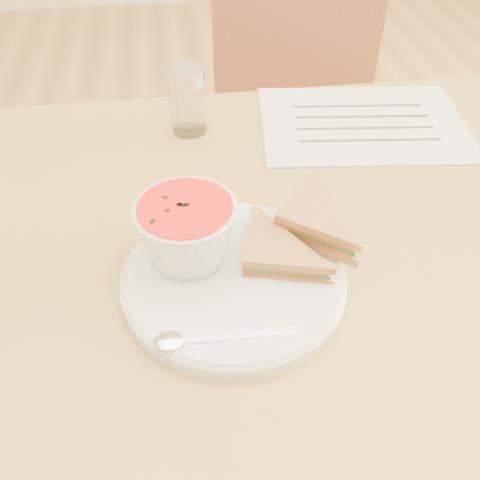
{
  "coord_description": "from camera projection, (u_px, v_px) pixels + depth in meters",
  "views": [
    {
      "loc": [
        -0.14,
        -0.5,
        1.2
      ],
      "look_at": [
        -0.08,
        -0.08,
        0.8
      ],
      "focal_mm": 40.0,
      "sensor_mm": 36.0,
      "label": 1
    }
  ],
  "objects": [
    {
      "name": "condiment_shaker",
      "position": [
        188.0,
        101.0,
        0.81
      ],
      "size": [
        0.06,
        0.06,
        0.1
      ],
      "primitive_type": null,
      "rotation": [
        0.0,
        0.0,
        0.05
      ],
      "color": "silver",
      "rests_on": "dining_table"
    },
    {
      "name": "sandwich_half_b",
      "position": [
        273.0,
        225.0,
        0.61
      ],
      "size": [
        0.15,
        0.15,
        0.03
      ],
      "primitive_type": null,
      "rotation": [
        0.0,
        0.0,
        -0.67
      ],
      "color": "#BE8A43",
      "rests_on": "plate"
    },
    {
      "name": "spoon",
      "position": [
        224.0,
        337.0,
        0.52
      ],
      "size": [
        0.18,
        0.04,
        0.01
      ],
      "primitive_type": null,
      "rotation": [
        0.0,
        0.0,
        -0.03
      ],
      "color": "silver",
      "rests_on": "plate"
    },
    {
      "name": "dining_table",
      "position": [
        280.0,
        382.0,
        0.94
      ],
      "size": [
        1.0,
        0.7,
        0.75
      ],
      "primitive_type": null,
      "color": "olive",
      "rests_on": "floor"
    },
    {
      "name": "floor",
      "position": [
        272.0,
        474.0,
        1.19
      ],
      "size": [
        5.0,
        6.0,
        0.01
      ],
      "primitive_type": "cube",
      "color": "olive",
      "rests_on": "ground"
    },
    {
      "name": "plate",
      "position": [
        234.0,
        280.0,
        0.6
      ],
      "size": [
        0.25,
        0.25,
        0.02
      ],
      "primitive_type": null,
      "rotation": [
        0.0,
        0.0,
        -0.01
      ],
      "color": "silver",
      "rests_on": "dining_table"
    },
    {
      "name": "soup_bowl",
      "position": [
        187.0,
        235.0,
        0.58
      ],
      "size": [
        0.14,
        0.14,
        0.08
      ],
      "primitive_type": null,
      "rotation": [
        0.0,
        0.0,
        -0.35
      ],
      "color": "silver",
      "rests_on": "plate"
    },
    {
      "name": "chair_far",
      "position": [
        286.0,
        155.0,
        1.31
      ],
      "size": [
        0.5,
        0.5,
        0.91
      ],
      "primitive_type": null,
      "rotation": [
        0.0,
        0.0,
        2.88
      ],
      "color": "brown",
      "rests_on": "floor"
    },
    {
      "name": "sandwich_half_a",
      "position": [
        242.0,
        271.0,
        0.57
      ],
      "size": [
        0.12,
        0.12,
        0.03
      ],
      "primitive_type": null,
      "rotation": [
        0.0,
        0.0,
        -0.26
      ],
      "color": "#BE8A43",
      "rests_on": "plate"
    },
    {
      "name": "paper_menu",
      "position": [
        363.0,
        123.0,
        0.85
      ],
      "size": [
        0.35,
        0.27,
        0.0
      ],
      "primitive_type": null,
      "rotation": [
        0.0,
        0.0,
        -0.11
      ],
      "color": "silver",
      "rests_on": "dining_table"
    }
  ]
}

